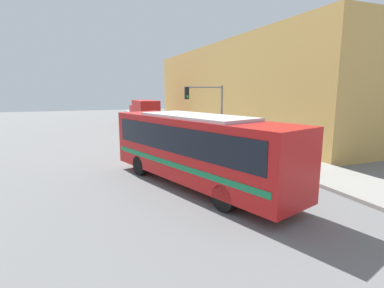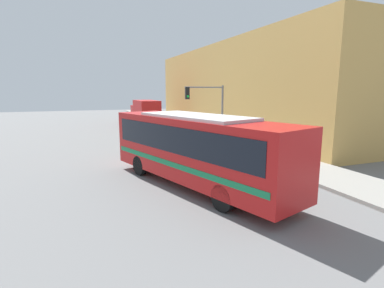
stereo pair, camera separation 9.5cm
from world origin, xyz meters
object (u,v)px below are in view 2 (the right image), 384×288
at_px(parking_meter, 226,135).
at_px(pedestrian_mid_block, 213,127).
at_px(fire_hydrant, 254,150).
at_px(city_bus, 195,146).
at_px(pedestrian_near_corner, 206,124).
at_px(delivery_truck, 145,111).
at_px(traffic_light_pole, 209,104).

relative_size(parking_meter, pedestrian_mid_block, 0.72).
bearing_deg(fire_hydrant, pedestrian_mid_block, 82.56).
bearing_deg(city_bus, pedestrian_mid_block, 44.16).
bearing_deg(pedestrian_mid_block, pedestrian_near_corner, 82.25).
distance_m(delivery_truck, pedestrian_near_corner, 11.78).
distance_m(pedestrian_near_corner, pedestrian_mid_block, 2.27).
relative_size(parking_meter, pedestrian_near_corner, 0.68).
bearing_deg(pedestrian_near_corner, parking_meter, -101.53).
xyz_separation_m(fire_hydrant, pedestrian_near_corner, (1.46, 11.10, 0.53)).
bearing_deg(parking_meter, pedestrian_near_corner, 78.47).
distance_m(traffic_light_pole, pedestrian_near_corner, 7.00).
xyz_separation_m(fire_hydrant, pedestrian_mid_block, (1.16, 8.86, 0.48)).
xyz_separation_m(city_bus, fire_hydrant, (5.84, 4.11, -1.38)).
relative_size(delivery_truck, pedestrian_mid_block, 4.75).
bearing_deg(delivery_truck, pedestrian_near_corner, -71.04).
bearing_deg(fire_hydrant, traffic_light_pole, 101.91).
relative_size(fire_hydrant, traffic_light_pole, 0.16).
distance_m(delivery_truck, pedestrian_mid_block, 13.84).
bearing_deg(pedestrian_mid_block, fire_hydrant, -97.44).
height_order(delivery_truck, traffic_light_pole, traffic_light_pole).
xyz_separation_m(fire_hydrant, parking_meter, (0.00, 3.94, 0.45)).
bearing_deg(pedestrian_mid_block, city_bus, -118.36).
distance_m(city_bus, parking_meter, 9.99).
distance_m(city_bus, pedestrian_mid_block, 14.77).
height_order(fire_hydrant, pedestrian_mid_block, pedestrian_mid_block).
relative_size(traffic_light_pole, parking_meter, 3.84).
bearing_deg(city_bus, fire_hydrant, 17.66).
xyz_separation_m(pedestrian_near_corner, pedestrian_mid_block, (-0.31, -2.24, -0.06)).
height_order(delivery_truck, parking_meter, delivery_truck).
bearing_deg(city_bus, delivery_truck, 64.98).
height_order(city_bus, pedestrian_mid_block, city_bus).
bearing_deg(pedestrian_near_corner, pedestrian_mid_block, -97.75).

